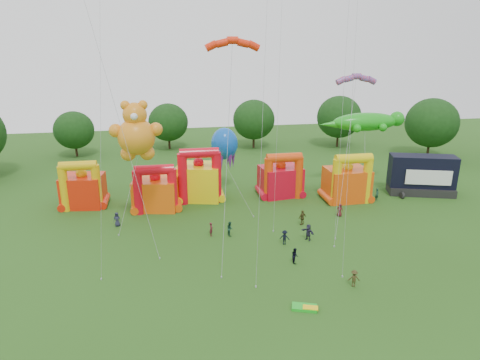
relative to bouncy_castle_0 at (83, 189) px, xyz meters
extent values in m
plane|color=#244A14|center=(19.91, -29.43, -2.44)|extent=(160.00, 160.00, 0.00)
cylinder|color=#352314|center=(58.33, 14.90, -0.58)|extent=(0.44, 0.44, 3.72)
ellipsoid|color=#133510|center=(58.33, 14.90, 3.97)|extent=(9.30, 9.30, 8.89)
cylinder|color=#352314|center=(45.11, 25.75, -0.68)|extent=(0.44, 0.44, 3.51)
ellipsoid|color=#133510|center=(45.11, 25.75, 3.61)|extent=(8.77, 8.78, 8.39)
cylinder|color=#352314|center=(28.12, 27.65, -0.79)|extent=(0.44, 0.44, 3.30)
ellipsoid|color=#133510|center=(28.12, 27.65, 3.25)|extent=(8.25, 8.25, 7.88)
cylinder|color=#352314|center=(11.42, 29.62, -0.89)|extent=(0.44, 0.44, 3.09)
ellipsoid|color=#133510|center=(11.42, 29.62, 2.89)|extent=(7.73, 7.72, 7.38)
cylinder|color=#352314|center=(-5.70, 26.66, -1.00)|extent=(0.44, 0.44, 2.88)
ellipsoid|color=#133510|center=(-5.70, 26.66, 2.52)|extent=(7.20, 7.20, 6.88)
cube|color=red|center=(0.00, 0.28, -0.40)|extent=(5.52, 4.65, 4.08)
cylinder|color=#E0B00B|center=(-1.96, -1.18, 0.48)|extent=(1.11, 1.11, 5.83)
cylinder|color=#E0B00B|center=(1.96, -1.18, 0.48)|extent=(1.11, 1.11, 5.83)
cylinder|color=#E0B00B|center=(0.00, -1.18, 3.39)|extent=(4.47, 1.16, 1.16)
sphere|color=#E0B00B|center=(0.00, 0.28, 1.94)|extent=(1.40, 1.40, 1.40)
cube|color=#E9550C|center=(9.28, -2.20, -0.48)|extent=(6.06, 5.20, 3.90)
cylinder|color=red|center=(7.19, -3.75, 0.35)|extent=(1.18, 1.18, 5.58)
cylinder|color=red|center=(11.37, -3.75, 0.35)|extent=(1.18, 1.18, 5.58)
cylinder|color=red|center=(9.28, -3.75, 3.14)|extent=(4.77, 1.24, 1.24)
sphere|color=red|center=(9.28, -2.20, 1.77)|extent=(1.40, 1.40, 1.40)
cube|color=yellow|center=(14.98, 0.40, -0.06)|extent=(6.52, 5.66, 4.76)
cylinder|color=red|center=(12.77, -1.24, 0.96)|extent=(1.25, 1.25, 6.79)
cylinder|color=red|center=(17.19, -1.24, 0.96)|extent=(1.25, 1.25, 6.79)
cylinder|color=red|center=(14.98, -1.24, 4.36)|extent=(5.04, 1.31, 1.31)
sphere|color=red|center=(14.98, 0.40, 2.62)|extent=(1.40, 1.40, 1.40)
cube|color=red|center=(26.20, -0.08, -0.42)|extent=(5.92, 5.03, 4.03)
cylinder|color=#E03E0C|center=(24.12, -1.62, 0.44)|extent=(1.17, 1.17, 5.76)
cylinder|color=#E03E0C|center=(28.28, -1.62, 0.44)|extent=(1.17, 1.17, 5.76)
cylinder|color=#E03E0C|center=(26.20, -1.62, 3.32)|extent=(4.74, 1.23, 1.23)
sphere|color=#E03E0C|center=(26.20, -0.08, 1.89)|extent=(1.40, 1.40, 1.40)
cube|color=#E44A0C|center=(34.50, -3.33, -0.29)|extent=(5.61, 4.56, 4.28)
cylinder|color=yellow|center=(32.37, -4.91, 0.62)|extent=(1.20, 1.20, 6.12)
cylinder|color=yellow|center=(36.63, -4.91, 0.62)|extent=(1.20, 1.20, 6.12)
cylinder|color=yellow|center=(34.50, -4.91, 3.68)|extent=(4.86, 1.26, 1.26)
sphere|color=yellow|center=(34.50, -3.33, 2.15)|extent=(1.40, 1.40, 1.40)
cube|color=black|center=(45.73, -3.12, -1.89)|extent=(9.33, 5.71, 1.10)
cube|color=black|center=(45.73, -2.92, 0.85)|extent=(9.20, 5.30, 4.37)
cube|color=white|center=(45.73, -4.60, 0.41)|extent=(5.79, 1.85, 2.06)
cylinder|color=black|center=(42.24, -4.43, -2.04)|extent=(0.30, 0.90, 0.90)
cylinder|color=black|center=(49.23, -4.43, -2.04)|extent=(0.30, 0.90, 0.90)
sphere|color=orange|center=(7.74, -7.45, 8.11)|extent=(4.08, 4.08, 4.08)
sphere|color=orange|center=(7.74, -7.45, 10.52)|extent=(2.60, 2.60, 2.60)
sphere|color=orange|center=(6.81, -7.45, 11.54)|extent=(1.02, 1.02, 1.02)
sphere|color=orange|center=(8.66, -7.45, 11.54)|extent=(1.02, 1.02, 1.02)
sphere|color=orange|center=(5.60, -7.45, 8.85)|extent=(1.48, 1.48, 1.48)
sphere|color=orange|center=(9.87, -7.45, 8.85)|extent=(1.48, 1.48, 1.48)
sphere|color=orange|center=(6.72, -7.45, 6.25)|extent=(1.67, 1.67, 1.67)
sphere|color=orange|center=(8.76, -7.45, 6.25)|extent=(1.67, 1.67, 1.67)
sphere|color=white|center=(7.74, -8.70, 10.52)|extent=(0.74, 0.74, 0.74)
ellipsoid|color=#189E16|center=(39.24, 2.33, 7.00)|extent=(9.93, 3.10, 2.64)
sphere|color=#189E16|center=(44.09, 2.33, 7.29)|extent=(2.13, 2.13, 2.13)
cone|color=#189E16|center=(34.20, 2.33, 6.81)|extent=(3.88, 1.55, 1.55)
sphere|color=#189E16|center=(41.18, 3.88, 6.42)|extent=(1.16, 1.16, 1.16)
sphere|color=#189E16|center=(41.18, 0.78, 6.42)|extent=(1.16, 1.16, 1.16)
sphere|color=#189E16|center=(37.30, 3.88, 6.42)|extent=(1.16, 1.16, 1.16)
sphere|color=#189E16|center=(37.30, 0.78, 6.42)|extent=(1.16, 1.16, 1.16)
ellipsoid|color=#0C4DB7|center=(18.93, 3.50, 4.33)|extent=(3.75, 3.75, 4.51)
cone|color=#591E8C|center=(20.15, 3.50, 2.26)|extent=(0.84, 0.84, 3.00)
cone|color=#591E8C|center=(19.54, 4.56, 2.26)|extent=(0.84, 0.84, 3.00)
cone|color=#591E8C|center=(18.32, 4.56, 2.26)|extent=(0.84, 0.84, 3.00)
cone|color=#591E8C|center=(17.71, 3.50, 2.26)|extent=(0.84, 0.84, 3.00)
cone|color=#591E8C|center=(18.32, 2.45, 2.26)|extent=(0.84, 0.84, 3.00)
cone|color=#591E8C|center=(19.54, 2.45, 2.26)|extent=(0.84, 0.84, 3.00)
cube|color=green|center=(21.18, -26.44, -2.32)|extent=(2.22, 1.60, 0.24)
cube|color=yellow|center=(21.58, -26.74, -2.18)|extent=(1.33, 0.96, 0.10)
imported|color=#212337|center=(4.82, -7.21, -1.59)|extent=(0.89, 0.64, 1.69)
imported|color=#541821|center=(15.29, -11.70, -1.64)|extent=(0.49, 0.65, 1.58)
imported|color=#173A29|center=(17.33, -11.91, -1.62)|extent=(0.71, 0.86, 1.63)
imported|color=black|center=(22.68, -15.08, -1.63)|extent=(1.19, 0.97, 1.60)
imported|color=#443E1B|center=(26.08, -10.56, -1.53)|extent=(1.16, 0.83, 1.82)
imported|color=#27243C|center=(25.47, -14.49, -1.53)|extent=(1.35, 1.71, 1.82)
imported|color=#4E161A|center=(31.39, -8.87, -1.63)|extent=(0.92, 0.74, 1.62)
imported|color=#183C2B|center=(38.49, -4.50, -1.59)|extent=(0.73, 0.69, 1.69)
imported|color=black|center=(22.60, -19.06, -1.66)|extent=(0.60, 0.76, 1.55)
imported|color=#373016|center=(26.45, -24.01, -1.64)|extent=(1.13, 0.80, 1.59)
camera|label=1|loc=(11.04, -54.55, 18.07)|focal=32.00mm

